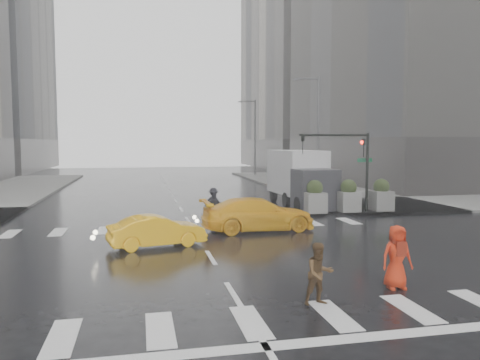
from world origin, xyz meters
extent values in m
plane|color=black|center=(0.00, 0.00, 0.00)|extent=(120.00, 120.00, 0.00)
cube|color=gray|center=(19.50, 17.50, 0.07)|extent=(35.00, 35.00, 0.15)
cube|color=#302D2B|center=(29.00, 27.00, 2.20)|extent=(26.05, 26.05, 4.40)
cube|color=#ABA395|center=(29.00, 56.00, 18.00)|extent=(26.00, 26.00, 36.00)
cube|color=#302D2B|center=(29.00, 56.00, 2.20)|extent=(26.05, 26.05, 4.40)
cylinder|color=black|center=(10.00, 8.00, 2.25)|extent=(0.16, 0.16, 4.50)
cylinder|color=black|center=(8.00, 8.00, 4.40)|extent=(4.00, 0.12, 0.12)
imported|color=black|center=(9.75, 8.00, 3.70)|extent=(0.16, 0.20, 1.00)
imported|color=black|center=(6.20, 8.00, 3.90)|extent=(0.16, 0.20, 1.00)
sphere|color=#FF190C|center=(9.65, 8.00, 4.00)|extent=(0.20, 0.20, 0.20)
cube|color=#0D5F34|center=(10.00, 8.30, 3.00)|extent=(0.90, 0.03, 0.22)
cylinder|color=#59595B|center=(11.00, 18.00, 4.50)|extent=(0.20, 0.20, 9.00)
cylinder|color=#59595B|center=(10.10, 18.00, 8.80)|extent=(1.80, 0.12, 0.12)
cube|color=#59595B|center=(9.20, 18.00, 8.70)|extent=(0.50, 0.22, 0.15)
cylinder|color=#59595B|center=(11.00, 38.00, 4.50)|extent=(0.20, 0.20, 9.00)
cylinder|color=#59595B|center=(10.10, 38.00, 8.80)|extent=(1.80, 0.12, 0.12)
cube|color=#59595B|center=(9.20, 38.00, 8.70)|extent=(0.50, 0.22, 0.15)
cube|color=gray|center=(7.00, 8.20, 0.70)|extent=(1.10, 1.10, 1.10)
sphere|color=black|center=(7.00, 8.20, 1.50)|extent=(0.90, 0.90, 0.90)
cube|color=gray|center=(9.00, 8.20, 0.70)|extent=(1.10, 1.10, 1.10)
sphere|color=black|center=(9.00, 8.20, 1.50)|extent=(0.90, 0.90, 0.90)
cube|color=gray|center=(11.00, 8.20, 0.70)|extent=(1.10, 1.10, 1.10)
sphere|color=black|center=(11.00, 8.20, 1.50)|extent=(0.90, 0.90, 0.90)
imported|color=#4A321A|center=(1.92, -5.26, 0.78)|extent=(0.83, 0.68, 1.56)
imported|color=red|center=(4.48, -4.48, 0.88)|extent=(0.90, 0.62, 1.76)
cube|color=maroon|center=(4.48, -4.66, 1.15)|extent=(0.29, 0.18, 0.40)
imported|color=black|center=(1.23, 6.89, 0.74)|extent=(1.01, 0.85, 1.49)
imported|color=black|center=(1.46, 8.74, 0.79)|extent=(1.16, 0.93, 1.57)
imported|color=#FFB10D|center=(-1.77, 2.14, 0.61)|extent=(3.88, 2.07, 1.21)
imported|color=#FFB10D|center=(2.85, 4.49, 0.75)|extent=(4.65, 2.30, 1.50)
cube|color=silver|center=(7.50, 12.68, 2.10)|extent=(2.46, 4.72, 2.77)
cube|color=#29292E|center=(7.50, 9.39, 1.28)|extent=(2.36, 1.85, 2.36)
cube|color=black|center=(7.50, 9.39, 2.00)|extent=(2.05, 0.92, 0.92)
cylinder|color=black|center=(6.42, 9.19, 0.46)|extent=(0.29, 0.92, 0.92)
cylinder|color=black|center=(8.58, 9.19, 0.46)|extent=(0.29, 0.92, 0.92)
cylinder|color=black|center=(6.42, 11.44, 0.46)|extent=(0.29, 0.92, 0.92)
cylinder|color=black|center=(8.58, 11.44, 0.46)|extent=(0.29, 0.92, 0.92)
cylinder|color=black|center=(6.42, 14.32, 0.46)|extent=(0.29, 0.92, 0.92)
cylinder|color=black|center=(8.58, 14.32, 0.46)|extent=(0.29, 0.92, 0.92)
camera|label=1|loc=(-2.36, -15.89, 4.02)|focal=35.00mm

